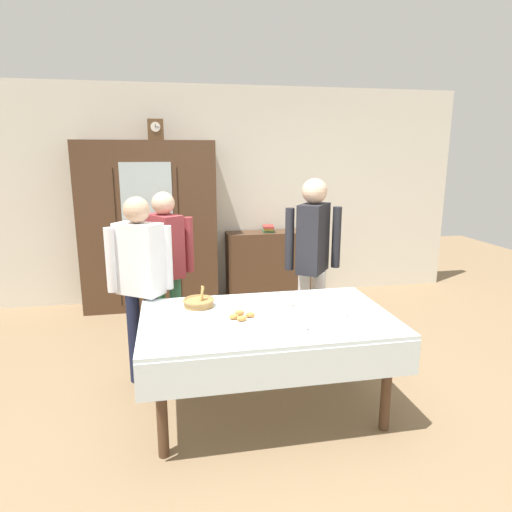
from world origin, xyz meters
TOP-DOWN VIEW (x-y plane):
  - ground_plane at (0.00, 0.00)m, footprint 12.00×12.00m
  - back_wall at (0.00, 2.65)m, footprint 6.40×0.10m
  - dining_table at (0.00, -0.24)m, footprint 1.79×1.09m
  - wall_cabinet at (-0.90, 2.35)m, footprint 1.60×0.46m
  - mantel_clock at (-0.77, 2.35)m, footprint 0.18×0.11m
  - bookshelf_low at (0.59, 2.41)m, footprint 1.08×0.35m
  - book_stack at (0.59, 2.41)m, footprint 0.16×0.22m
  - tea_cup_mid_right at (0.51, -0.34)m, footprint 0.13×0.13m
  - tea_cup_far_left at (0.16, -0.53)m, footprint 0.13×0.13m
  - tea_cup_front_edge at (0.19, -0.06)m, footprint 0.13×0.13m
  - bread_basket at (-0.46, 0.09)m, footprint 0.24×0.24m
  - pastry_plate at (-0.19, -0.23)m, footprint 0.28×0.28m
  - spoon_mid_left at (0.03, 0.03)m, footprint 0.12×0.02m
  - spoon_near_left at (0.57, -0.06)m, footprint 0.12×0.02m
  - person_behind_table_left at (0.61, 0.63)m, footprint 0.52×0.41m
  - person_behind_table_right at (-0.70, 0.96)m, footprint 0.52×0.41m
  - person_near_right_end at (-0.90, 0.43)m, footprint 0.52×0.37m

SIDE VIEW (x-z plane):
  - ground_plane at x=0.00m, z-range 0.00..0.00m
  - bookshelf_low at x=0.59m, z-range 0.00..0.89m
  - dining_table at x=0.00m, z-range 0.28..1.02m
  - spoon_mid_left at x=0.03m, z-range 0.74..0.75m
  - spoon_near_left at x=0.57m, z-range 0.74..0.75m
  - pastry_plate at x=-0.19m, z-range 0.73..0.78m
  - tea_cup_mid_right at x=0.51m, z-range 0.74..0.80m
  - tea_cup_front_edge at x=0.19m, z-range 0.74..0.80m
  - tea_cup_far_left at x=0.16m, z-range 0.74..0.80m
  - bread_basket at x=-0.46m, z-range 0.70..0.86m
  - book_stack at x=0.59m, z-range 0.89..0.97m
  - person_behind_table_right at x=-0.70m, z-range 0.16..1.70m
  - person_near_right_end at x=-0.90m, z-range 0.16..1.71m
  - wall_cabinet at x=-0.90m, z-range 0.00..2.02m
  - person_behind_table_left at x=0.61m, z-range 0.18..1.85m
  - back_wall at x=0.00m, z-range 0.00..2.70m
  - mantel_clock at x=-0.77m, z-range 2.02..2.26m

